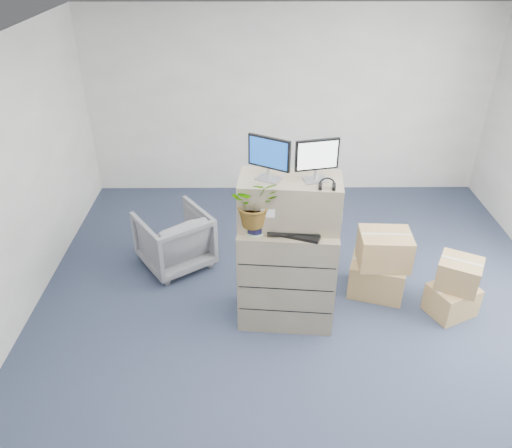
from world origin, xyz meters
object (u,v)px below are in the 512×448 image
Objects in this scene: monitor_left at (269,156)px; monitor_right at (317,158)px; keyboard at (292,231)px; water_bottle at (295,213)px; potted_plant at (255,208)px; office_chair at (174,237)px; filing_cabinet_lower at (287,273)px.

monitor_right is (0.44, -0.03, -0.01)m from monitor_left.
monitor_left is at bearing 165.93° from keyboard.
monitor_left is 1.66× the size of water_bottle.
keyboard is 0.20m from water_bottle.
potted_plant reaches higher than office_chair.
monitor_right is 0.75m from keyboard.
filing_cabinet_lower is 1.32m from monitor_left.
office_chair is (-1.32, 0.98, -0.17)m from filing_cabinet_lower.
monitor_left reaches higher than filing_cabinet_lower.
monitor_right is (0.23, 0.01, 1.29)m from filing_cabinet_lower.
filing_cabinet_lower is 1.65m from office_chair.
potted_plant is (-0.39, -0.16, 0.14)m from water_bottle.
potted_plant is at bearing -156.34° from filing_cabinet_lower.
monitor_right is 2.35m from office_chair.
filing_cabinet_lower is 0.91m from potted_plant.
potted_plant is at bearing -161.04° from keyboard.
monitor_right reaches higher than water_bottle.
monitor_right is at bearing 26.31° from monitor_left.
water_bottle reaches higher than filing_cabinet_lower.
keyboard is 1.90m from office_chair.
filing_cabinet_lower is 0.70m from water_bottle.
filing_cabinet_lower is at bearing 18.37° from potted_plant.
monitor_right is at bearing 113.49° from office_chair.
office_chair is at bearing 170.18° from monitor_left.
monitor_left is 0.50m from potted_plant.
monitor_right reaches higher than potted_plant.
monitor_right is 0.73× the size of keyboard.
keyboard is at bearing -160.41° from monitor_right.
filing_cabinet_lower reaches higher than office_chair.
monitor_left is 0.75× the size of keyboard.
monitor_left is at bearing -178.54° from water_bottle.
monitor_right is 0.62m from water_bottle.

